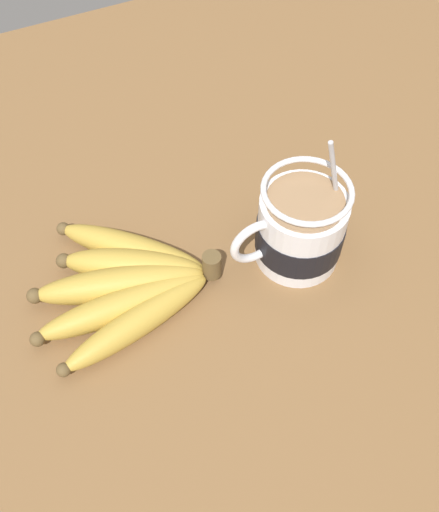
# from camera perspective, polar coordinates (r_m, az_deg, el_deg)

# --- Properties ---
(table) EXTENTS (1.11, 1.11, 0.04)m
(table) POSITION_cam_1_polar(r_m,az_deg,el_deg) (0.64, 2.96, -1.76)
(table) COLOR brown
(table) RESTS_ON ground
(coffee_mug) EXTENTS (0.14, 0.09, 0.16)m
(coffee_mug) POSITION_cam_1_polar(r_m,az_deg,el_deg) (0.60, 8.00, 2.71)
(coffee_mug) COLOR silver
(coffee_mug) RESTS_ON table
(banana_bunch) EXTENTS (0.20, 0.19, 0.04)m
(banana_bunch) POSITION_cam_1_polar(r_m,az_deg,el_deg) (0.60, -9.10, -2.72)
(banana_bunch) COLOR brown
(banana_bunch) RESTS_ON table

